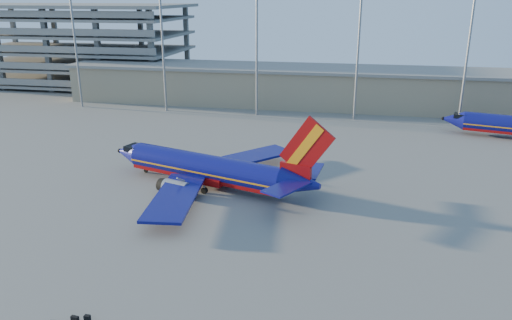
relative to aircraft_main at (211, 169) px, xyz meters
name	(u,v)px	position (x,y,z in m)	size (l,w,h in m)	color
ground	(223,202)	(2.86, -4.67, -2.37)	(220.00, 220.00, 0.00)	slate
terminal_building	(333,87)	(12.86, 53.33, 1.95)	(122.00, 16.00, 8.50)	gray
parking_garage	(74,41)	(-59.14, 69.38, 9.36)	(62.00, 32.00, 21.40)	slate
light_mast_row	(307,29)	(7.86, 41.33, 15.18)	(101.60, 1.60, 28.65)	gray
aircraft_main	(211,169)	(0.00, 0.00, 0.00)	(31.78, 30.08, 11.10)	navy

